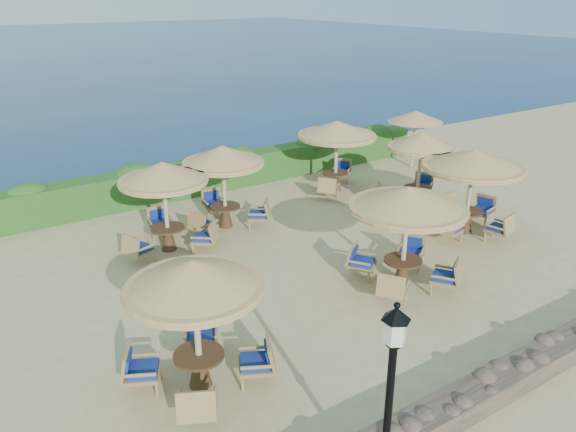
{
  "coord_description": "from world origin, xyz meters",
  "views": [
    {
      "loc": [
        -9.3,
        -11.14,
        7.01
      ],
      "look_at": [
        -1.5,
        0.7,
        1.3
      ],
      "focal_mm": 35.0,
      "sensor_mm": 36.0,
      "label": 1
    }
  ],
  "objects_px": {
    "cafe_set_2": "(472,174)",
    "cafe_set_3": "(164,190)",
    "extra_parasol": "(416,117)",
    "cafe_set_1": "(407,217)",
    "cafe_set_6": "(420,158)",
    "cafe_set_0": "(195,305)",
    "cafe_set_4": "(223,171)",
    "lamp_post": "(388,418)",
    "cafe_set_5": "(337,138)"
  },
  "relations": [
    {
      "from": "cafe_set_0",
      "to": "lamp_post",
      "type": "bearing_deg",
      "value": -74.42
    },
    {
      "from": "cafe_set_3",
      "to": "cafe_set_4",
      "type": "bearing_deg",
      "value": 16.07
    },
    {
      "from": "lamp_post",
      "to": "cafe_set_1",
      "type": "bearing_deg",
      "value": 43.5
    },
    {
      "from": "cafe_set_0",
      "to": "cafe_set_1",
      "type": "height_order",
      "value": "same"
    },
    {
      "from": "lamp_post",
      "to": "cafe_set_6",
      "type": "bearing_deg",
      "value": 42.33
    },
    {
      "from": "cafe_set_0",
      "to": "cafe_set_2",
      "type": "height_order",
      "value": "same"
    },
    {
      "from": "cafe_set_3",
      "to": "cafe_set_6",
      "type": "bearing_deg",
      "value": -9.63
    },
    {
      "from": "cafe_set_1",
      "to": "cafe_set_5",
      "type": "xyz_separation_m",
      "value": [
        3.07,
        6.72,
        0.17
      ]
    },
    {
      "from": "cafe_set_1",
      "to": "cafe_set_4",
      "type": "distance_m",
      "value": 6.21
    },
    {
      "from": "cafe_set_0",
      "to": "cafe_set_4",
      "type": "height_order",
      "value": "same"
    },
    {
      "from": "cafe_set_6",
      "to": "cafe_set_1",
      "type": "bearing_deg",
      "value": -139.04
    },
    {
      "from": "cafe_set_6",
      "to": "cafe_set_2",
      "type": "bearing_deg",
      "value": -97.73
    },
    {
      "from": "lamp_post",
      "to": "cafe_set_2",
      "type": "xyz_separation_m",
      "value": [
        8.97,
        6.05,
        0.34
      ]
    },
    {
      "from": "extra_parasol",
      "to": "cafe_set_4",
      "type": "height_order",
      "value": "cafe_set_4"
    },
    {
      "from": "cafe_set_2",
      "to": "cafe_set_5",
      "type": "bearing_deg",
      "value": 100.36
    },
    {
      "from": "cafe_set_5",
      "to": "cafe_set_6",
      "type": "height_order",
      "value": "same"
    },
    {
      "from": "cafe_set_0",
      "to": "cafe_set_5",
      "type": "relative_size",
      "value": 0.97
    },
    {
      "from": "lamp_post",
      "to": "cafe_set_3",
      "type": "height_order",
      "value": "lamp_post"
    },
    {
      "from": "cafe_set_4",
      "to": "cafe_set_5",
      "type": "bearing_deg",
      "value": 9.48
    },
    {
      "from": "cafe_set_2",
      "to": "lamp_post",
      "type": "bearing_deg",
      "value": -145.99
    },
    {
      "from": "lamp_post",
      "to": "cafe_set_1",
      "type": "xyz_separation_m",
      "value": [
        4.92,
        4.67,
        0.31
      ]
    },
    {
      "from": "cafe_set_2",
      "to": "cafe_set_3",
      "type": "height_order",
      "value": "same"
    },
    {
      "from": "cafe_set_5",
      "to": "cafe_set_3",
      "type": "bearing_deg",
      "value": -168.5
    },
    {
      "from": "cafe_set_4",
      "to": "cafe_set_3",
      "type": "bearing_deg",
      "value": -163.93
    },
    {
      "from": "cafe_set_0",
      "to": "cafe_set_4",
      "type": "distance_m",
      "value": 7.78
    },
    {
      "from": "cafe_set_3",
      "to": "cafe_set_0",
      "type": "bearing_deg",
      "value": -106.85
    },
    {
      "from": "lamp_post",
      "to": "cafe_set_6",
      "type": "height_order",
      "value": "lamp_post"
    },
    {
      "from": "cafe_set_4",
      "to": "cafe_set_5",
      "type": "distance_m",
      "value": 5.14
    },
    {
      "from": "cafe_set_3",
      "to": "cafe_set_5",
      "type": "distance_m",
      "value": 7.4
    },
    {
      "from": "extra_parasol",
      "to": "cafe_set_2",
      "type": "bearing_deg",
      "value": -121.4
    },
    {
      "from": "extra_parasol",
      "to": "cafe_set_3",
      "type": "distance_m",
      "value": 12.04
    },
    {
      "from": "cafe_set_1",
      "to": "cafe_set_6",
      "type": "relative_size",
      "value": 1.06
    },
    {
      "from": "cafe_set_0",
      "to": "cafe_set_6",
      "type": "xyz_separation_m",
      "value": [
        10.38,
        4.59,
        0.02
      ]
    },
    {
      "from": "cafe_set_0",
      "to": "cafe_set_4",
      "type": "bearing_deg",
      "value": 58.98
    },
    {
      "from": "extra_parasol",
      "to": "cafe_set_3",
      "type": "bearing_deg",
      "value": -170.04
    },
    {
      "from": "cafe_set_2",
      "to": "cafe_set_6",
      "type": "bearing_deg",
      "value": 82.27
    },
    {
      "from": "cafe_set_5",
      "to": "cafe_set_0",
      "type": "bearing_deg",
      "value": -140.38
    },
    {
      "from": "cafe_set_2",
      "to": "cafe_set_3",
      "type": "relative_size",
      "value": 1.12
    },
    {
      "from": "cafe_set_3",
      "to": "cafe_set_4",
      "type": "relative_size",
      "value": 0.99
    },
    {
      "from": "lamp_post",
      "to": "cafe_set_4",
      "type": "relative_size",
      "value": 1.2
    },
    {
      "from": "cafe_set_0",
      "to": "cafe_set_1",
      "type": "bearing_deg",
      "value": 7.49
    },
    {
      "from": "cafe_set_1",
      "to": "cafe_set_2",
      "type": "bearing_deg",
      "value": 18.87
    },
    {
      "from": "cafe_set_1",
      "to": "cafe_set_6",
      "type": "distance_m",
      "value": 5.8
    },
    {
      "from": "extra_parasol",
      "to": "cafe_set_1",
      "type": "bearing_deg",
      "value": -136.33
    },
    {
      "from": "cafe_set_1",
      "to": "cafe_set_6",
      "type": "bearing_deg",
      "value": 40.96
    },
    {
      "from": "cafe_set_1",
      "to": "cafe_set_4",
      "type": "bearing_deg",
      "value": 108.72
    },
    {
      "from": "extra_parasol",
      "to": "cafe_set_5",
      "type": "height_order",
      "value": "cafe_set_5"
    },
    {
      "from": "cafe_set_5",
      "to": "cafe_set_2",
      "type": "bearing_deg",
      "value": -79.64
    },
    {
      "from": "lamp_post",
      "to": "cafe_set_0",
      "type": "xyz_separation_m",
      "value": [
        -1.08,
        3.88,
        0.2
      ]
    },
    {
      "from": "cafe_set_2",
      "to": "cafe_set_0",
      "type": "bearing_deg",
      "value": -167.8
    }
  ]
}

